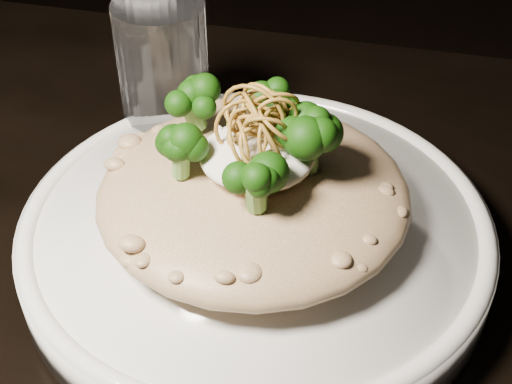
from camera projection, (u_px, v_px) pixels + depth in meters
plate at (256, 234)px, 0.50m from camera, size 0.32×0.32×0.03m
risotto at (254, 192)px, 0.47m from camera, size 0.21×0.21×0.05m
broccoli at (247, 127)px, 0.44m from camera, size 0.16×0.16×0.06m
cheese at (257, 155)px, 0.45m from camera, size 0.07×0.07×0.02m
shallots at (261, 106)px, 0.43m from camera, size 0.07×0.07×0.04m
drinking_glass at (164, 79)px, 0.57m from camera, size 0.08×0.08×0.13m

